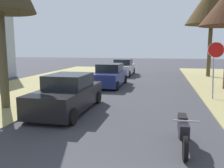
{
  "coord_description": "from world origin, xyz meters",
  "views": [
    {
      "loc": [
        1.6,
        -1.88,
        2.68
      ],
      "look_at": [
        -0.27,
        6.59,
        1.34
      ],
      "focal_mm": 37.73,
      "sensor_mm": 36.0,
      "label": 1
    }
  ],
  "objects": [
    {
      "name": "parked_sedan_navy",
      "position": [
        -2.14,
        14.24,
        0.72
      ],
      "size": [
        1.94,
        4.4,
        1.57
      ],
      "color": "navy",
      "rests_on": "ground"
    },
    {
      "name": "street_tree_right_far",
      "position": [
        5.67,
        21.41,
        6.6
      ],
      "size": [
        4.65,
        4.65,
        8.42
      ],
      "color": "#4F4223",
      "rests_on": "grass_verge_right"
    },
    {
      "name": "parked_motorcycle",
      "position": [
        2.16,
        4.43,
        0.48
      ],
      "size": [
        0.6,
        2.05,
        0.97
      ],
      "color": "black",
      "rests_on": "ground"
    },
    {
      "name": "parked_sedan_black",
      "position": [
        -2.35,
        7.28,
        0.72
      ],
      "size": [
        1.94,
        4.4,
        1.57
      ],
      "color": "black",
      "rests_on": "ground"
    },
    {
      "name": "parked_sedan_silver",
      "position": [
        -2.36,
        21.19,
        0.72
      ],
      "size": [
        1.94,
        4.4,
        1.57
      ],
      "color": "#BCBCC1",
      "rests_on": "ground"
    },
    {
      "name": "stop_sign_far",
      "position": [
        4.16,
        11.06,
        2.17
      ],
      "size": [
        0.81,
        0.59,
        2.93
      ],
      "color": "#9EA0A5",
      "rests_on": "grass_verge_right"
    }
  ]
}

